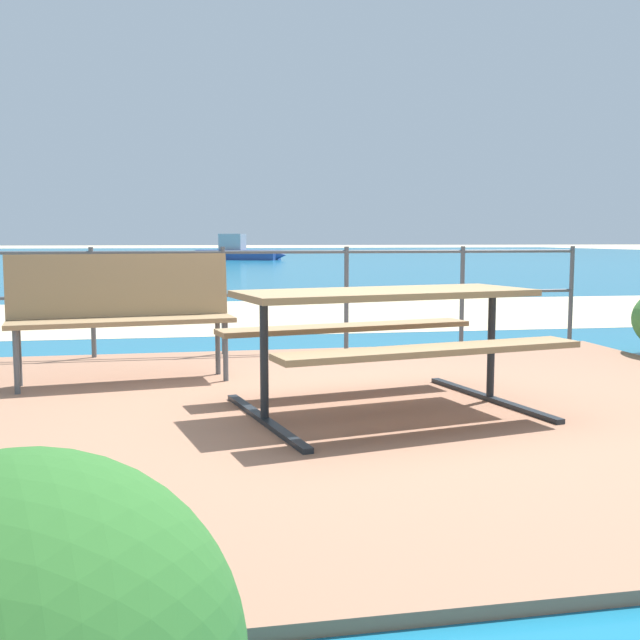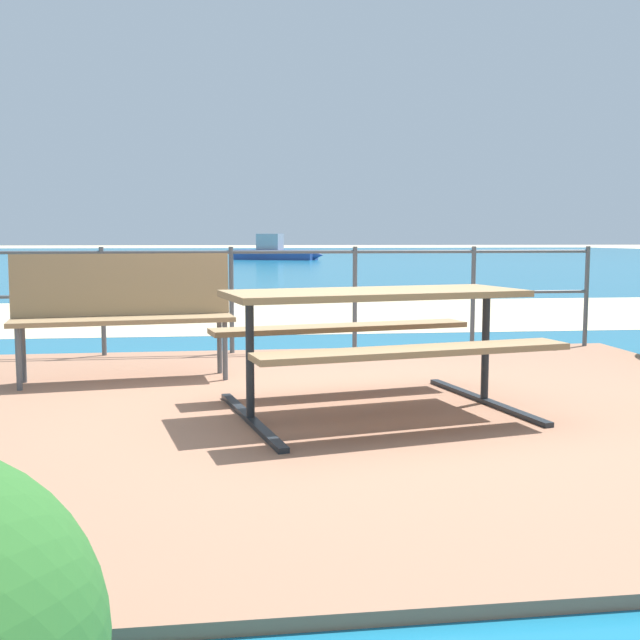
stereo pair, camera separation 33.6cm
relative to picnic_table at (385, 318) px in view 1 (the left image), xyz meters
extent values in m
plane|color=beige|center=(-0.25, 0.12, -0.65)|extent=(240.00, 240.00, 0.00)
cube|color=#996B51|center=(-0.25, 0.12, -0.62)|extent=(6.40, 5.20, 0.06)
cube|color=#196B8E|center=(-0.25, 40.12, -0.64)|extent=(90.00, 90.00, 0.01)
cube|color=beige|center=(-0.25, 6.59, -0.64)|extent=(54.07, 5.68, 0.01)
cube|color=#8C704C|center=(0.00, 0.00, 0.16)|extent=(1.93, 1.05, 0.04)
cube|color=#8C704C|center=(0.12, -0.56, -0.12)|extent=(1.84, 0.62, 0.04)
cube|color=#8C704C|center=(-0.12, 0.56, -0.12)|extent=(1.84, 0.62, 0.04)
cylinder|color=#1E2328|center=(-0.78, -0.16, -0.22)|extent=(0.06, 0.06, 0.74)
cube|color=#1E2328|center=(-0.78, -0.16, -0.57)|extent=(0.34, 1.39, 0.03)
cylinder|color=#1E2328|center=(0.78, 0.16, -0.22)|extent=(0.06, 0.06, 0.74)
cube|color=#1E2328|center=(0.78, 0.16, -0.57)|extent=(0.34, 1.39, 0.03)
cube|color=#8C704C|center=(-1.67, 1.23, -0.12)|extent=(1.68, 0.63, 0.04)
cube|color=#8C704C|center=(-1.69, 1.41, 0.14)|extent=(1.63, 0.30, 0.48)
cylinder|color=#4C5156|center=(-2.38, 0.98, -0.35)|extent=(0.04, 0.04, 0.47)
cylinder|color=#4C5156|center=(-2.42, 1.28, -0.35)|extent=(0.04, 0.04, 0.47)
cylinder|color=#4C5156|center=(-0.92, 1.19, -0.35)|extent=(0.04, 0.04, 0.47)
cylinder|color=#4C5156|center=(-0.96, 1.49, -0.35)|extent=(0.04, 0.04, 0.47)
cylinder|color=#4C5156|center=(-2.02, 2.56, -0.09)|extent=(0.04, 0.04, 1.00)
cylinder|color=#4C5156|center=(-0.84, 2.56, -0.09)|extent=(0.04, 0.04, 1.00)
cylinder|color=#4C5156|center=(0.34, 2.56, -0.09)|extent=(0.04, 0.04, 1.00)
cylinder|color=#4C5156|center=(1.52, 2.56, -0.09)|extent=(0.04, 0.04, 1.00)
cylinder|color=#4C5156|center=(2.70, 2.56, -0.09)|extent=(0.04, 0.04, 1.00)
cylinder|color=#4C5156|center=(-0.25, 2.56, 0.36)|extent=(5.90, 0.03, 0.03)
cylinder|color=#4C5156|center=(-0.25, 2.56, -0.04)|extent=(5.90, 0.03, 0.03)
cube|color=#2D478C|center=(1.92, 35.21, -0.37)|extent=(4.45, 3.04, 0.53)
cube|color=#A5A8AD|center=(1.63, 35.35, 0.31)|extent=(1.49, 1.32, 0.84)
cone|color=#2D478C|center=(4.09, 34.18, -0.37)|extent=(0.66, 0.64, 0.48)
camera|label=1|loc=(-1.27, -4.46, 0.49)|focal=42.01mm
camera|label=2|loc=(-0.93, -4.51, 0.49)|focal=42.01mm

